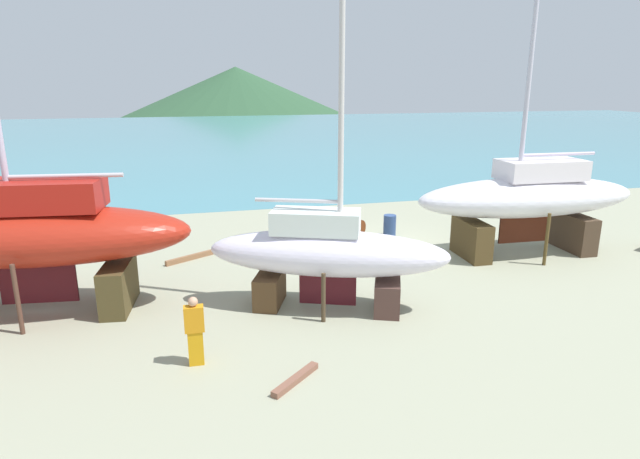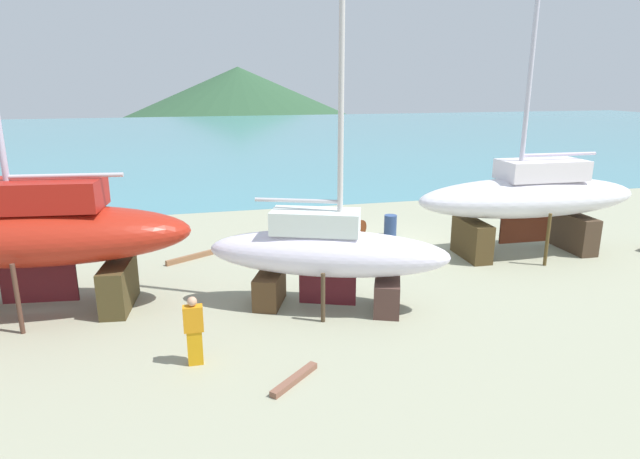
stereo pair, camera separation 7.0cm
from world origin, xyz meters
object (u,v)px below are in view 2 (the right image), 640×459
(barrel_ochre, at_px, (354,227))
(barrel_blue_faded, at_px, (390,226))
(worker, at_px, (194,330))
(sailboat_far_slipway, at_px, (327,253))
(sailboat_mid_port, at_px, (33,236))
(sailboat_small_center, at_px, (529,198))

(barrel_ochre, bearing_deg, barrel_blue_faded, -22.93)
(worker, distance_m, barrel_blue_faded, 12.10)
(sailboat_far_slipway, distance_m, barrel_ochre, 7.84)
(sailboat_mid_port, xyz_separation_m, barrel_blue_faded, (12.29, 4.78, -1.76))
(worker, bearing_deg, barrel_ochre, -34.37)
(worker, bearing_deg, sailboat_small_center, -64.91)
(sailboat_far_slipway, height_order, sailboat_mid_port, sailboat_mid_port)
(sailboat_far_slipway, xyz_separation_m, worker, (-3.73, -2.38, -0.79))
(sailboat_mid_port, height_order, worker, sailboat_mid_port)
(sailboat_far_slipway, relative_size, sailboat_mid_port, 0.84)
(sailboat_small_center, xyz_separation_m, worker, (-12.20, -5.38, -1.30))
(sailboat_small_center, distance_m, barrel_blue_faded, 5.58)
(sailboat_small_center, distance_m, worker, 13.40)
(worker, height_order, barrel_ochre, worker)
(sailboat_far_slipway, relative_size, sailboat_small_center, 0.75)
(sailboat_mid_port, distance_m, worker, 5.94)
(sailboat_small_center, xyz_separation_m, barrel_blue_faded, (-4.00, 3.49, -1.71))
(barrel_ochre, bearing_deg, sailboat_mid_port, -153.70)
(sailboat_small_center, height_order, worker, sailboat_small_center)
(barrel_blue_faded, relative_size, barrel_ochre, 1.05)
(sailboat_mid_port, xyz_separation_m, barrel_ochre, (10.88, 5.38, -1.86))
(sailboat_far_slipway, distance_m, worker, 4.49)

